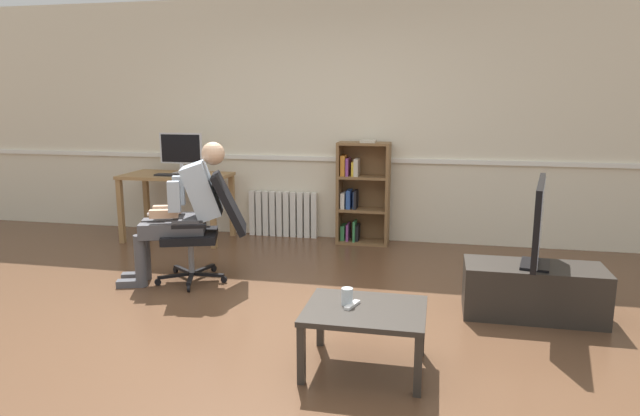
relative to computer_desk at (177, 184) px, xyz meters
The scene contains 15 objects.
ground_plane 2.87m from the computer_desk, 50.22° to the right, with size 18.00×18.00×0.00m, color brown.
back_wall 1.99m from the computer_desk, 15.59° to the left, with size 12.00×0.13×2.70m.
computer_desk is the anchor object (origin of this frame).
imac_monitor 0.39m from the computer_desk, 64.83° to the left, with size 0.51×0.14×0.46m.
keyboard 0.19m from the computer_desk, 76.73° to the right, with size 0.40×0.12×0.02m, color black.
computer_mouse 0.34m from the computer_desk, 22.50° to the right, with size 0.06×0.10×0.03m, color white.
bookshelf 2.08m from the computer_desk, ahead, with size 0.57×0.29×1.15m.
radiator 1.26m from the computer_desk, 18.92° to the left, with size 0.81×0.08×0.53m.
office_chair 1.61m from the computer_desk, 54.50° to the right, with size 0.83×0.68×0.97m.
person_seated 1.56m from the computer_desk, 61.41° to the right, with size 0.97×0.60×1.24m.
tv_stand 3.98m from the computer_desk, 23.61° to the right, with size 1.00×0.44×0.39m.
tv_screen 3.96m from the computer_desk, 23.61° to the right, with size 0.26×0.94×0.63m.
coffee_table 3.67m from the computer_desk, 46.80° to the right, with size 0.71×0.58×0.38m.
drinking_glass 3.57m from the computer_desk, 47.80° to the right, with size 0.07×0.07×0.10m, color silver.
spare_remote 3.61m from the computer_desk, 47.60° to the right, with size 0.04×0.15×0.02m, color white.
Camera 1 is at (1.11, -3.65, 1.62)m, focal length 31.49 mm.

